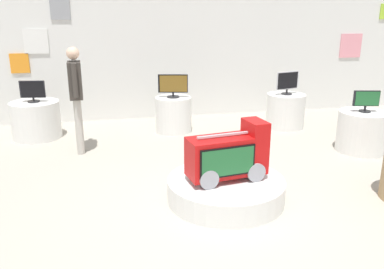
{
  "coord_description": "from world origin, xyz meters",
  "views": [
    {
      "loc": [
        -1.26,
        -4.12,
        2.27
      ],
      "look_at": [
        -0.18,
        1.08,
        0.61
      ],
      "focal_mm": 37.62,
      "sensor_mm": 36.0,
      "label": 1
    }
  ],
  "objects_px": {
    "display_pedestal_center_rear": "(173,114)",
    "display_pedestal_far_right": "(285,111)",
    "tv_on_far_right": "(288,82)",
    "display_pedestal_left_rear": "(362,132)",
    "display_pedestal_right_rear": "(36,120)",
    "tv_on_right_rear": "(33,91)",
    "main_display_pedestal": "(226,189)",
    "tv_on_left_rear": "(366,100)",
    "novelty_firetruck_tv": "(228,157)",
    "tv_on_center_rear": "(173,85)",
    "shopper_browsing_near_truck": "(76,92)"
  },
  "relations": [
    {
      "from": "display_pedestal_center_rear",
      "to": "display_pedestal_far_right",
      "type": "bearing_deg",
      "value": -4.31
    },
    {
      "from": "display_pedestal_far_right",
      "to": "tv_on_far_right",
      "type": "xyz_separation_m",
      "value": [
        -0.0,
        -0.0,
        0.58
      ]
    },
    {
      "from": "display_pedestal_left_rear",
      "to": "display_pedestal_center_rear",
      "type": "bearing_deg",
      "value": 148.7
    },
    {
      "from": "display_pedestal_right_rear",
      "to": "tv_on_right_rear",
      "type": "height_order",
      "value": "tv_on_right_rear"
    },
    {
      "from": "main_display_pedestal",
      "to": "display_pedestal_left_rear",
      "type": "height_order",
      "value": "display_pedestal_left_rear"
    },
    {
      "from": "tv_on_left_rear",
      "to": "tv_on_far_right",
      "type": "relative_size",
      "value": 0.82
    },
    {
      "from": "display_pedestal_right_rear",
      "to": "display_pedestal_far_right",
      "type": "bearing_deg",
      "value": -3.56
    },
    {
      "from": "tv_on_right_rear",
      "to": "tv_on_far_right",
      "type": "distance_m",
      "value": 4.76
    },
    {
      "from": "novelty_firetruck_tv",
      "to": "tv_on_center_rear",
      "type": "relative_size",
      "value": 1.82
    },
    {
      "from": "display_pedestal_left_rear",
      "to": "tv_on_center_rear",
      "type": "distance_m",
      "value": 3.41
    },
    {
      "from": "display_pedestal_right_rear",
      "to": "main_display_pedestal",
      "type": "bearing_deg",
      "value": -49.68
    },
    {
      "from": "novelty_firetruck_tv",
      "to": "display_pedestal_right_rear",
      "type": "height_order",
      "value": "novelty_firetruck_tv"
    },
    {
      "from": "display_pedestal_left_rear",
      "to": "display_pedestal_right_rear",
      "type": "bearing_deg",
      "value": 160.84
    },
    {
      "from": "display_pedestal_center_rear",
      "to": "novelty_firetruck_tv",
      "type": "bearing_deg",
      "value": -86.63
    },
    {
      "from": "tv_on_far_right",
      "to": "tv_on_center_rear",
      "type": "bearing_deg",
      "value": 175.69
    },
    {
      "from": "main_display_pedestal",
      "to": "display_pedestal_center_rear",
      "type": "bearing_deg",
      "value": 93.02
    },
    {
      "from": "display_pedestal_center_rear",
      "to": "tv_on_far_right",
      "type": "bearing_deg",
      "value": -4.41
    },
    {
      "from": "main_display_pedestal",
      "to": "display_pedestal_left_rear",
      "type": "xyz_separation_m",
      "value": [
        2.72,
        1.29,
        0.2
      ]
    },
    {
      "from": "tv_on_center_rear",
      "to": "tv_on_right_rear",
      "type": "distance_m",
      "value": 2.53
    },
    {
      "from": "display_pedestal_left_rear",
      "to": "shopper_browsing_near_truck",
      "type": "relative_size",
      "value": 0.46
    },
    {
      "from": "display_pedestal_center_rear",
      "to": "tv_on_right_rear",
      "type": "distance_m",
      "value": 2.58
    },
    {
      "from": "tv_on_center_rear",
      "to": "tv_on_right_rear",
      "type": "xyz_separation_m",
      "value": [
        -2.52,
        0.13,
        -0.03
      ]
    },
    {
      "from": "display_pedestal_left_rear",
      "to": "display_pedestal_center_rear",
      "type": "xyz_separation_m",
      "value": [
        -2.88,
        1.75,
        0.0
      ]
    },
    {
      "from": "display_pedestal_left_rear",
      "to": "tv_on_far_right",
      "type": "distance_m",
      "value": 1.8
    },
    {
      "from": "display_pedestal_far_right",
      "to": "display_pedestal_center_rear",
      "type": "bearing_deg",
      "value": 175.69
    },
    {
      "from": "tv_on_right_rear",
      "to": "shopper_browsing_near_truck",
      "type": "bearing_deg",
      "value": -49.52
    },
    {
      "from": "novelty_firetruck_tv",
      "to": "tv_on_left_rear",
      "type": "height_order",
      "value": "tv_on_left_rear"
    },
    {
      "from": "tv_on_left_rear",
      "to": "tv_on_center_rear",
      "type": "distance_m",
      "value": 3.37
    },
    {
      "from": "main_display_pedestal",
      "to": "tv_on_left_rear",
      "type": "xyz_separation_m",
      "value": [
        2.72,
        1.28,
        0.73
      ]
    },
    {
      "from": "novelty_firetruck_tv",
      "to": "display_pedestal_far_right",
      "type": "distance_m",
      "value": 3.54
    },
    {
      "from": "tv_on_center_rear",
      "to": "display_pedestal_right_rear",
      "type": "xyz_separation_m",
      "value": [
        -2.53,
        0.13,
        -0.57
      ]
    },
    {
      "from": "tv_on_left_rear",
      "to": "display_pedestal_right_rear",
      "type": "distance_m",
      "value": 5.74
    },
    {
      "from": "display_pedestal_right_rear",
      "to": "novelty_firetruck_tv",
      "type": "bearing_deg",
      "value": -49.51
    },
    {
      "from": "main_display_pedestal",
      "to": "novelty_firetruck_tv",
      "type": "distance_m",
      "value": 0.43
    },
    {
      "from": "novelty_firetruck_tv",
      "to": "display_pedestal_right_rear",
      "type": "xyz_separation_m",
      "value": [
        -2.7,
        3.17,
        -0.23
      ]
    },
    {
      "from": "novelty_firetruck_tv",
      "to": "main_display_pedestal",
      "type": "bearing_deg",
      "value": 169.17
    },
    {
      "from": "tv_on_center_rear",
      "to": "display_pedestal_right_rear",
      "type": "bearing_deg",
      "value": 177.01
    },
    {
      "from": "main_display_pedestal",
      "to": "tv_on_center_rear",
      "type": "bearing_deg",
      "value": 93.01
    },
    {
      "from": "display_pedestal_left_rear",
      "to": "tv_on_right_rear",
      "type": "xyz_separation_m",
      "value": [
        -5.4,
        1.87,
        0.54
      ]
    },
    {
      "from": "display_pedestal_left_rear",
      "to": "shopper_browsing_near_truck",
      "type": "distance_m",
      "value": 4.71
    },
    {
      "from": "tv_on_left_rear",
      "to": "display_pedestal_right_rear",
      "type": "height_order",
      "value": "tv_on_left_rear"
    },
    {
      "from": "tv_on_left_rear",
      "to": "tv_on_far_right",
      "type": "xyz_separation_m",
      "value": [
        -0.65,
        1.58,
        0.05
      ]
    },
    {
      "from": "display_pedestal_left_rear",
      "to": "display_pedestal_right_rear",
      "type": "relative_size",
      "value": 0.92
    },
    {
      "from": "display_pedestal_right_rear",
      "to": "tv_on_far_right",
      "type": "relative_size",
      "value": 1.72
    },
    {
      "from": "display_pedestal_right_rear",
      "to": "shopper_browsing_near_truck",
      "type": "distance_m",
      "value": 1.44
    },
    {
      "from": "display_pedestal_left_rear",
      "to": "display_pedestal_center_rear",
      "type": "relative_size",
      "value": 1.16
    },
    {
      "from": "display_pedestal_left_rear",
      "to": "display_pedestal_far_right",
      "type": "relative_size",
      "value": 1.06
    },
    {
      "from": "tv_on_left_rear",
      "to": "display_pedestal_left_rear",
      "type": "bearing_deg",
      "value": 102.39
    },
    {
      "from": "display_pedestal_right_rear",
      "to": "tv_on_far_right",
      "type": "distance_m",
      "value": 4.8
    },
    {
      "from": "novelty_firetruck_tv",
      "to": "tv_on_center_rear",
      "type": "xyz_separation_m",
      "value": [
        -0.18,
        3.04,
        0.34
      ]
    }
  ]
}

